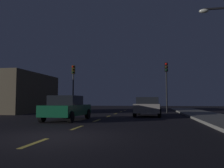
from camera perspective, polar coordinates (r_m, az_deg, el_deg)
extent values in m
plane|color=black|center=(14.81, -3.23, -8.90)|extent=(80.00, 80.00, 0.00)
cube|color=gray|center=(15.02, 26.20, -8.13)|extent=(3.00, 40.00, 0.15)
cube|color=#EACC4C|center=(7.12, -18.73, -13.79)|extent=(0.16, 1.60, 0.01)
cube|color=#EACC4C|center=(10.59, -8.70, -10.73)|extent=(0.16, 1.60, 0.01)
cube|color=#EACC4C|center=(14.23, -3.78, -9.08)|extent=(0.16, 1.60, 0.01)
cube|color=#EACC4C|center=(17.93, -0.91, -8.07)|extent=(0.16, 1.60, 0.01)
cube|color=#EACC4C|center=(21.67, 0.98, -7.40)|extent=(0.16, 1.60, 0.01)
cube|color=#EACC4C|center=(25.43, 2.30, -6.92)|extent=(0.16, 1.60, 0.01)
cube|color=#EACC4C|center=(29.20, 3.28, -6.57)|extent=(0.16, 1.60, 0.01)
cylinder|color=#2D2D30|center=(24.56, -9.68, -1.16)|extent=(0.14, 0.14, 4.98)
cube|color=#382D0C|center=(24.75, -9.62, 3.56)|extent=(0.32, 0.24, 0.90)
sphere|color=red|center=(24.64, -9.73, 4.30)|extent=(0.20, 0.20, 0.20)
sphere|color=#3F2D0C|center=(24.60, -9.74, 3.61)|extent=(0.20, 0.20, 0.20)
sphere|color=#0C3319|center=(24.56, -9.75, 2.91)|extent=(0.20, 0.20, 0.20)
cylinder|color=black|center=(23.21, 13.47, -0.90)|extent=(0.14, 0.14, 5.00)
cube|color=black|center=(23.41, 13.38, 4.12)|extent=(0.32, 0.24, 0.90)
sphere|color=red|center=(23.30, 13.40, 4.90)|extent=(0.20, 0.20, 0.20)
sphere|color=#3F2D0C|center=(23.25, 13.41, 4.17)|extent=(0.20, 0.20, 0.20)
sphere|color=#0C3319|center=(23.21, 13.42, 3.44)|extent=(0.20, 0.20, 0.20)
cube|color=gray|center=(18.40, 9.02, -5.90)|extent=(2.10, 4.12, 0.66)
cube|color=black|center=(18.19, 8.96, -4.08)|extent=(1.75, 1.90, 0.51)
cylinder|color=black|center=(19.94, 6.76, -6.74)|extent=(0.25, 0.65, 0.64)
cylinder|color=black|center=(19.84, 11.88, -6.70)|extent=(0.25, 0.65, 0.64)
cylinder|color=black|center=(17.04, 5.71, -7.19)|extent=(0.25, 0.65, 0.64)
cylinder|color=black|center=(16.92, 11.71, -7.15)|extent=(0.25, 0.65, 0.64)
cube|color=#0F4C2D|center=(14.52, -11.15, -6.40)|extent=(1.93, 4.24, 0.64)
cube|color=black|center=(14.32, -11.44, -4.02)|extent=(1.65, 1.93, 0.57)
cylinder|color=black|center=(16.29, -11.85, -7.26)|extent=(0.24, 0.65, 0.64)
cylinder|color=black|center=(15.70, -6.10, -7.45)|extent=(0.24, 0.65, 0.64)
cylinder|color=black|center=(13.50, -17.07, -7.82)|extent=(0.24, 0.65, 0.64)
cylinder|color=black|center=(12.79, -10.30, -8.15)|extent=(0.24, 0.65, 0.64)
cube|color=black|center=(15.57, 24.42, 16.77)|extent=(1.31, 0.10, 0.10)
ellipsoid|color=silver|center=(15.39, 21.97, 16.56)|extent=(0.56, 0.36, 0.24)
cube|color=brown|center=(25.93, -21.81, -2.13)|extent=(4.52, 8.86, 4.03)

